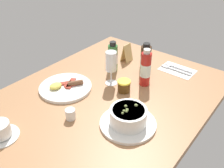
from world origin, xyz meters
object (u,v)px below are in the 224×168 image
coffee_cup (0,131)px  breakfast_plate (65,87)px  sauce_bottle_green (113,58)px  porridge_bowl (128,118)px  sauce_bottle_brown (145,60)px  creamer_jug (70,114)px  menu_card (127,53)px  wine_glass (111,63)px  cutlery_setting (177,69)px  sauce_bottle_red (145,69)px  jam_jar (124,86)px

coffee_cup → breakfast_plate: (36.10, 4.95, -1.94)cm
sauce_bottle_green → porridge_bowl: bearing=-134.0°
sauce_bottle_brown → creamer_jug: bearing=175.2°
menu_card → wine_glass: bearing=-161.7°
porridge_bowl → coffee_cup: (-33.98, 32.64, -0.76)cm
cutlery_setting → sauce_bottle_red: (-22.54, 6.08, 8.23)cm
jam_jar → sauce_bottle_red: 13.05cm
cutlery_setting → sauce_bottle_brown: sauce_bottle_brown is taller
cutlery_setting → jam_jar: bearing=162.8°
sauce_bottle_brown → sauce_bottle_red: 10.28cm
sauce_bottle_red → wine_glass: bearing=125.1°
wine_glass → breakfast_plate: (-17.23, 13.86, -10.13)cm
porridge_bowl → breakfast_plate: (2.12, 37.59, -2.69)cm
sauce_bottle_green → coffee_cup: bearing=178.7°
sauce_bottle_red → cutlery_setting: bearing=-15.1°
porridge_bowl → coffee_cup: 47.12cm
sauce_bottle_green → breakfast_plate: 29.39cm
porridge_bowl → creamer_jug: 23.03cm
porridge_bowl → sauce_bottle_red: (28.60, 10.55, 4.87)cm
sauce_bottle_brown → breakfast_plate: sauce_bottle_brown is taller
sauce_bottle_red → sauce_bottle_green: 20.75cm
menu_card → coffee_cup: bearing=179.2°
breakfast_plate → wine_glass: bearing=-38.8°
cutlery_setting → creamer_jug: size_ratio=3.57×
jam_jar → menu_card: size_ratio=0.61×
sauce_bottle_red → breakfast_plate: 38.59cm
jam_jar → sauce_bottle_green: size_ratio=0.38×
porridge_bowl → sauce_bottle_brown: sauce_bottle_brown is taller
cutlery_setting → breakfast_plate: bearing=146.0°
jam_jar → sauce_bottle_brown: 20.28cm
cutlery_setting → breakfast_plate: (-49.03, 33.12, 0.66)cm
porridge_bowl → sauce_bottle_red: 30.87cm
sauce_bottle_red → sauce_bottle_green: bearing=85.8°
porridge_bowl → breakfast_plate: 37.75cm
menu_card → breakfast_plate: bearing=171.7°
sauce_bottle_green → menu_card: size_ratio=1.61×
coffee_cup → wine_glass: wine_glass is taller
cutlery_setting → breakfast_plate: size_ratio=0.73×
jam_jar → coffee_cup: bearing=161.0°
sauce_bottle_brown → porridge_bowl: bearing=-156.8°
sauce_bottle_green → cutlery_setting: bearing=-51.8°
creamer_jug → sauce_bottle_green: size_ratio=0.31×
wine_glass → sauce_bottle_red: 16.31cm
creamer_jug → menu_card: bearing=12.0°
creamer_jug → sauce_bottle_red: size_ratio=0.27×
jam_jar → porridge_bowl: bearing=-140.0°
jam_jar → menu_card: (25.52, 16.77, 2.14)cm
creamer_jug → jam_jar: bearing=-10.3°
creamer_jug → sauce_bottle_red: 41.38cm
creamer_jug → wine_glass: size_ratio=0.30×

